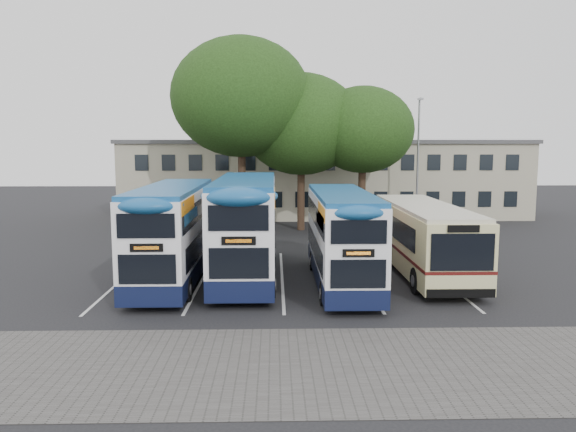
% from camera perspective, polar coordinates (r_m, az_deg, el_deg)
% --- Properties ---
extents(ground, '(120.00, 120.00, 0.00)m').
position_cam_1_polar(ground, '(20.60, 10.22, -9.41)').
color(ground, black).
rests_on(ground, ground).
extents(paving_strip, '(40.00, 6.00, 0.01)m').
position_cam_1_polar(paving_strip, '(15.61, 6.56, -14.87)').
color(paving_strip, '#595654').
rests_on(paving_strip, ground).
extents(bay_lines, '(14.12, 11.00, 0.01)m').
position_cam_1_polar(bay_lines, '(25.02, -0.61, -6.28)').
color(bay_lines, silver).
rests_on(bay_lines, ground).
extents(depot_building, '(32.40, 8.40, 6.20)m').
position_cam_1_polar(depot_building, '(46.56, 3.65, 3.95)').
color(depot_building, '#AFA58D').
rests_on(depot_building, ground).
extents(lamp_post, '(0.25, 1.05, 9.06)m').
position_cam_1_polar(lamp_post, '(40.56, 13.07, 6.01)').
color(lamp_post, gray).
rests_on(lamp_post, ground).
extents(tree_left, '(9.11, 9.11, 12.77)m').
position_cam_1_polar(tree_left, '(37.26, -4.79, 11.92)').
color(tree_left, black).
rests_on(tree_left, ground).
extents(tree_mid, '(8.04, 8.04, 10.63)m').
position_cam_1_polar(tree_mid, '(38.29, 1.35, 9.29)').
color(tree_mid, black).
rests_on(tree_mid, ground).
extents(tree_right, '(6.79, 6.79, 9.72)m').
position_cam_1_polar(tree_right, '(38.11, 7.61, 8.66)').
color(tree_right, black).
rests_on(tree_right, ground).
extents(bus_dd_left, '(2.40, 9.90, 4.12)m').
position_cam_1_polar(bus_dd_left, '(24.52, -11.61, -1.31)').
color(bus_dd_left, '#0F1637').
rests_on(bus_dd_left, ground).
extents(bus_dd_mid, '(2.56, 10.55, 4.40)m').
position_cam_1_polar(bus_dd_mid, '(24.85, -4.26, -0.71)').
color(bus_dd_mid, '#0F1637').
rests_on(bus_dd_mid, ground).
extents(bus_dd_right, '(2.28, 9.42, 3.92)m').
position_cam_1_polar(bus_dd_right, '(23.56, 5.47, -1.81)').
color(bus_dd_right, '#0F1637').
rests_on(bus_dd_right, ground).
extents(bus_single, '(2.70, 10.60, 3.16)m').
position_cam_1_polar(bus_single, '(26.38, 13.58, -1.81)').
color(bus_single, beige).
rests_on(bus_single, ground).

